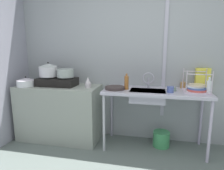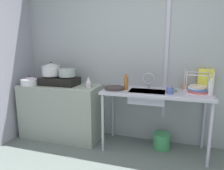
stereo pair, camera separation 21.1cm
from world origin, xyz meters
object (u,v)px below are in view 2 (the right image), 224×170
small_bowl_on_drainboard (172,90)px  bottle_by_sink (126,83)px  utensil_jar (185,86)px  bucket_on_floor (162,141)px  percolator (88,82)px  bottle_by_rack (210,88)px  pot_beside_stove (30,81)px  dish_rack (198,89)px  stove (60,81)px  sink_basin (147,97)px  frying_pan (114,88)px  pot_on_left_burner (51,69)px  cup_by_rack (170,90)px  cereal_box (205,80)px  pot_on_right_burner (67,72)px  faucet (148,79)px

small_bowl_on_drainboard → bottle_by_sink: 0.61m
utensil_jar → bucket_on_floor: size_ratio=0.94×
percolator → bottle_by_rack: (1.60, 0.01, 0.01)m
pot_beside_stove → dish_rack: (2.39, 0.16, -0.01)m
stove → pot_beside_stove: size_ratio=2.14×
percolator → sink_basin: size_ratio=0.32×
frying_pan → pot_on_left_burner: bearing=176.3°
bucket_on_floor → sink_basin: bearing=-155.7°
stove → percolator: size_ratio=3.76×
sink_basin → pot_beside_stove: bearing=-176.7°
bottle_by_rack → cup_by_rack: bearing=-171.3°
pot_on_left_burner → cereal_box: size_ratio=0.95×
pot_on_right_burner → percolator: (0.36, -0.04, -0.12)m
pot_on_left_burner → dish_rack: (2.10, 0.02, -0.18)m
pot_on_left_burner → pot_beside_stove: bearing=-154.2°
faucet → stove: bearing=-176.8°
bottle_by_rack → bucket_on_floor: bearing=170.9°
cereal_box → utensil_jar: 0.27m
pot_on_right_burner → sink_basin: 1.24m
cup_by_rack → utensil_jar: size_ratio=0.39×
pot_on_left_burner → faucet: 1.48m
pot_on_left_burner → bucket_on_floor: 1.95m
percolator → utensil_jar: utensil_jar is taller
pot_on_right_burner → sink_basin: bearing=-1.9°
faucet → frying_pan: (-0.44, -0.14, -0.12)m
bottle_by_sink → cereal_box: cereal_box is taller
percolator → cup_by_rack: size_ratio=1.78×
bottle_by_rack → cereal_box: size_ratio=0.70×
stove → frying_pan: stove is taller
frying_pan → bottle_by_sink: (0.15, 0.04, 0.08)m
small_bowl_on_drainboard → bottle_by_rack: bearing=-7.7°
pot_beside_stove → faucet: faucet is taller
small_bowl_on_drainboard → sink_basin: bearing=-167.3°
stove → cup_by_rack: size_ratio=6.70×
utensil_jar → small_bowl_on_drainboard: bearing=-131.7°
pot_on_right_burner → utensil_jar: size_ratio=1.13×
cup_by_rack → bottle_by_sink: bearing=172.7°
stove → pot_on_left_burner: size_ratio=2.06×
percolator → dish_rack: dish_rack is taller
pot_on_right_burner → dish_rack: bearing=0.5°
faucet → bottle_by_rack: (0.76, -0.10, -0.06)m
sink_basin → cereal_box: bearing=19.6°
frying_pan → dish_rack: dish_rack is taller
bottle_by_rack → frying_pan: bearing=-178.2°
stove → cereal_box: cereal_box is taller
stove → bucket_on_floor: bearing=2.1°
bottle_by_sink → bucket_on_floor: bearing=9.5°
faucet → dish_rack: bearing=-5.4°
cup_by_rack → bucket_on_floor: size_ratio=0.36×
pot_on_right_burner → frying_pan: bearing=-5.0°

